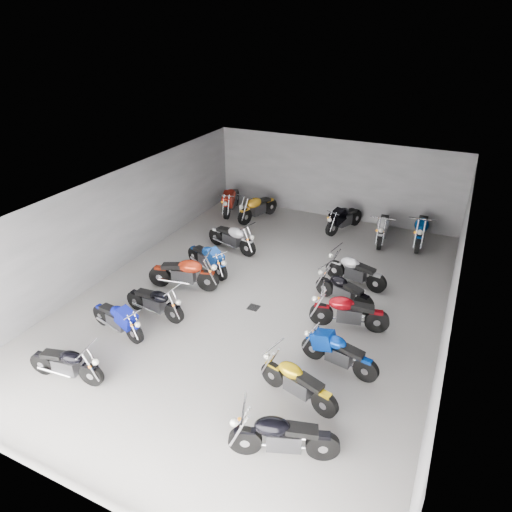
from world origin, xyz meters
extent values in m
plane|color=gray|center=(0.00, 0.00, 0.00)|extent=(14.00, 14.00, 0.00)
cube|color=gray|center=(0.00, 7.00, 1.60)|extent=(10.00, 0.10, 3.20)
cube|color=gray|center=(-5.00, 0.00, 1.60)|extent=(0.10, 14.00, 3.20)
cube|color=gray|center=(5.00, 0.00, 1.60)|extent=(0.10, 14.00, 3.20)
cube|color=black|center=(0.00, 0.00, 3.22)|extent=(10.00, 14.00, 0.04)
cube|color=black|center=(0.00, -0.50, 0.01)|extent=(0.32, 0.32, 0.01)
cylinder|color=black|center=(-1.94, -4.83, 0.29)|extent=(0.59, 0.20, 0.58)
cylinder|color=black|center=(-3.24, -5.02, 0.29)|extent=(0.59, 0.22, 0.58)
cube|color=#2D2D30|center=(-2.59, -4.93, 0.38)|extent=(0.62, 0.35, 0.36)
ellipsoid|color=black|center=(-2.39, -4.90, 0.67)|extent=(0.66, 0.45, 0.33)
cube|color=black|center=(-2.88, -4.97, 0.63)|extent=(0.58, 0.33, 0.17)
cylinder|color=black|center=(-2.05, -3.21, 0.29)|extent=(0.59, 0.23, 0.58)
cylinder|color=black|center=(-3.34, -2.95, 0.29)|extent=(0.60, 0.25, 0.58)
cube|color=#2D2D30|center=(-2.70, -3.08, 0.38)|extent=(0.63, 0.38, 0.36)
ellipsoid|color=#0C169C|center=(-2.50, -3.12, 0.67)|extent=(0.68, 0.48, 0.33)
cube|color=black|center=(-2.98, -3.02, 0.64)|extent=(0.59, 0.36, 0.17)
cylinder|color=black|center=(-1.63, -2.06, 0.29)|extent=(0.60, 0.16, 0.59)
cylinder|color=black|center=(-2.96, -1.98, 0.29)|extent=(0.60, 0.18, 0.59)
cube|color=#2D2D30|center=(-2.30, -2.02, 0.39)|extent=(0.61, 0.31, 0.37)
ellipsoid|color=black|center=(-2.09, -2.03, 0.68)|extent=(0.65, 0.41, 0.33)
cube|color=black|center=(-2.59, -2.00, 0.64)|extent=(0.58, 0.29, 0.17)
cylinder|color=black|center=(-1.64, -0.25, 0.34)|extent=(0.69, 0.30, 0.67)
cylinder|color=black|center=(-3.12, -0.64, 0.34)|extent=(0.69, 0.32, 0.67)
cube|color=#2D2D30|center=(-2.38, -0.44, 0.44)|extent=(0.74, 0.48, 0.42)
ellipsoid|color=#9C250F|center=(-2.16, -0.39, 0.78)|extent=(0.80, 0.59, 0.38)
cube|color=black|center=(-2.71, -0.53, 0.74)|extent=(0.69, 0.45, 0.19)
cylinder|color=black|center=(-1.62, 0.46, 0.31)|extent=(0.62, 0.36, 0.62)
cylinder|color=black|center=(-2.91, 1.02, 0.31)|extent=(0.63, 0.38, 0.62)
cube|color=#2D2D30|center=(-2.26, 0.74, 0.41)|extent=(0.69, 0.52, 0.39)
ellipsoid|color=#0F3C95|center=(-2.07, 0.66, 0.72)|extent=(0.76, 0.62, 0.35)
cube|color=black|center=(-2.55, 0.87, 0.68)|extent=(0.65, 0.49, 0.18)
cylinder|color=black|center=(-1.57, 2.28, 0.32)|extent=(0.65, 0.27, 0.64)
cylinder|color=black|center=(-2.98, 2.61, 0.32)|extent=(0.66, 0.29, 0.64)
cube|color=#2D2D30|center=(-2.27, 2.45, 0.42)|extent=(0.70, 0.44, 0.40)
ellipsoid|color=silver|center=(-2.06, 2.40, 0.74)|extent=(0.75, 0.54, 0.36)
cube|color=black|center=(-2.58, 2.52, 0.70)|extent=(0.66, 0.41, 0.18)
cylinder|color=black|center=(1.98, -4.98, 0.32)|extent=(0.65, 0.35, 0.64)
cylinder|color=black|center=(3.34, -4.47, 0.32)|extent=(0.65, 0.37, 0.64)
cube|color=#2D2D30|center=(2.66, -4.73, 0.42)|extent=(0.71, 0.51, 0.40)
ellipsoid|color=black|center=(2.45, -4.80, 0.74)|extent=(0.78, 0.61, 0.36)
cube|color=black|center=(2.96, -4.61, 0.70)|extent=(0.67, 0.48, 0.18)
cylinder|color=black|center=(1.73, -3.09, 0.30)|extent=(0.61, 0.27, 0.60)
cylinder|color=black|center=(3.05, -3.44, 0.30)|extent=(0.62, 0.29, 0.60)
cube|color=#2D2D30|center=(2.39, -3.26, 0.39)|extent=(0.66, 0.43, 0.38)
ellipsoid|color=#BC950B|center=(2.19, -3.21, 0.69)|extent=(0.71, 0.53, 0.34)
cube|color=black|center=(2.68, -3.34, 0.66)|extent=(0.62, 0.40, 0.17)
cylinder|color=black|center=(2.24, -1.82, 0.30)|extent=(0.61, 0.22, 0.60)
cylinder|color=black|center=(3.57, -2.05, 0.30)|extent=(0.61, 0.24, 0.60)
cube|color=#2D2D30|center=(2.91, -1.94, 0.39)|extent=(0.64, 0.38, 0.37)
ellipsoid|color=#062E95|center=(2.71, -1.90, 0.69)|extent=(0.69, 0.47, 0.34)
cube|color=black|center=(3.20, -1.99, 0.65)|extent=(0.60, 0.35, 0.17)
cylinder|color=black|center=(1.98, -0.43, 0.32)|extent=(0.65, 0.27, 0.64)
cylinder|color=black|center=(3.40, -0.11, 0.32)|extent=(0.66, 0.29, 0.64)
cube|color=#2D2D30|center=(2.69, -0.27, 0.42)|extent=(0.70, 0.44, 0.40)
ellipsoid|color=maroon|center=(2.48, -0.32, 0.74)|extent=(0.75, 0.54, 0.36)
cube|color=black|center=(3.00, -0.20, 0.70)|extent=(0.66, 0.41, 0.18)
cylinder|color=black|center=(1.63, 0.99, 0.29)|extent=(0.60, 0.30, 0.59)
cylinder|color=black|center=(2.90, 0.57, 0.29)|extent=(0.60, 0.31, 0.59)
cube|color=#2D2D30|center=(2.26, 0.78, 0.39)|extent=(0.65, 0.45, 0.37)
ellipsoid|color=black|center=(2.07, 0.84, 0.68)|extent=(0.71, 0.54, 0.33)
cube|color=black|center=(2.54, 0.69, 0.64)|extent=(0.61, 0.42, 0.17)
cylinder|color=black|center=(1.61, 2.12, 0.31)|extent=(0.62, 0.24, 0.61)
cylinder|color=black|center=(2.97, 1.86, 0.31)|extent=(0.63, 0.26, 0.61)
cube|color=#2D2D30|center=(2.29, 1.99, 0.40)|extent=(0.66, 0.40, 0.38)
ellipsoid|color=#AFAFB5|center=(2.08, 2.03, 0.71)|extent=(0.71, 0.50, 0.34)
cube|color=black|center=(2.59, 1.93, 0.67)|extent=(0.62, 0.37, 0.17)
cylinder|color=black|center=(-3.79, 4.87, 0.34)|extent=(0.30, 0.70, 0.69)
cylinder|color=black|center=(-4.18, 6.38, 0.34)|extent=(0.33, 0.71, 0.69)
cube|color=#2D2D30|center=(-3.99, 5.62, 0.45)|extent=(0.48, 0.76, 0.43)
ellipsoid|color=#A52317|center=(-3.93, 5.39, 0.79)|extent=(0.60, 0.81, 0.39)
cube|color=black|center=(-4.07, 5.95, 0.75)|extent=(0.45, 0.71, 0.20)
cylinder|color=black|center=(-2.86, 4.66, 0.34)|extent=(0.33, 0.68, 0.67)
cylinder|color=black|center=(-2.41, 6.11, 0.34)|extent=(0.35, 0.69, 0.67)
cube|color=#2D2D30|center=(-2.63, 5.38, 0.44)|extent=(0.50, 0.75, 0.42)
ellipsoid|color=orange|center=(-2.70, 5.16, 0.78)|extent=(0.61, 0.81, 0.38)
cube|color=black|center=(-2.53, 5.70, 0.74)|extent=(0.47, 0.70, 0.19)
cylinder|color=black|center=(0.58, 5.13, 0.32)|extent=(0.36, 0.65, 0.64)
cylinder|color=black|center=(1.12, 6.49, 0.32)|extent=(0.38, 0.65, 0.64)
cube|color=#2D2D30|center=(0.85, 5.81, 0.42)|extent=(0.52, 0.72, 0.40)
ellipsoid|color=black|center=(0.77, 5.61, 0.74)|extent=(0.63, 0.78, 0.36)
cube|color=black|center=(0.97, 6.11, 0.70)|extent=(0.49, 0.67, 0.18)
cylinder|color=black|center=(2.45, 4.77, 0.34)|extent=(0.20, 0.69, 0.68)
cylinder|color=black|center=(2.30, 6.30, 0.34)|extent=(0.22, 0.69, 0.68)
cube|color=#2D2D30|center=(2.38, 5.54, 0.44)|extent=(0.38, 0.72, 0.42)
ellipsoid|color=silver|center=(2.40, 5.31, 0.78)|extent=(0.49, 0.76, 0.38)
cube|color=black|center=(2.34, 5.87, 0.74)|extent=(0.36, 0.67, 0.19)
cylinder|color=black|center=(3.71, 5.07, 0.36)|extent=(0.18, 0.73, 0.73)
cylinder|color=black|center=(3.64, 6.71, 0.36)|extent=(0.20, 0.73, 0.73)
cube|color=#2D2D30|center=(3.67, 5.89, 0.48)|extent=(0.37, 0.75, 0.45)
ellipsoid|color=navy|center=(3.69, 5.64, 0.84)|extent=(0.49, 0.79, 0.41)
cube|color=black|center=(3.66, 6.25, 0.79)|extent=(0.35, 0.70, 0.21)
camera|label=1|loc=(4.73, -10.29, 7.40)|focal=32.00mm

